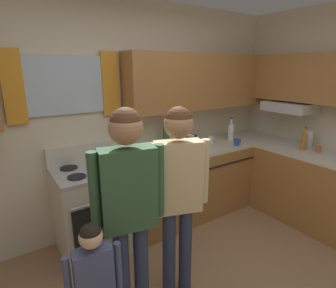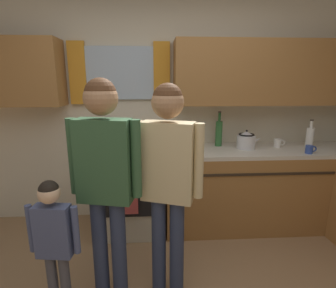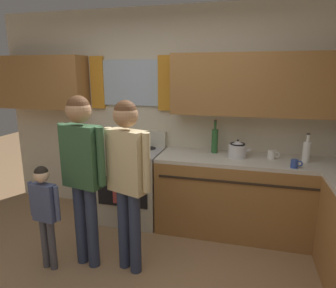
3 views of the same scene
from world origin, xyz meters
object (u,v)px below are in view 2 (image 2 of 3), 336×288
(adult_holding_child, at_px, (105,170))
(bottle_milk_white, at_px, (310,137))
(stove_oven, at_px, (131,188))
(small_child, at_px, (54,236))
(stovetop_kettle, at_px, (246,140))
(mug_ceramic_white, at_px, (278,143))
(mug_cobalt_blue, at_px, (310,149))
(adult_in_plaid, at_px, (168,170))
(bottle_wine_green, at_px, (219,133))

(adult_holding_child, bearing_deg, bottle_milk_white, 26.54)
(stove_oven, relative_size, small_child, 1.08)
(small_child, bearing_deg, stovetop_kettle, 35.38)
(stovetop_kettle, bearing_deg, stove_oven, -179.21)
(stove_oven, height_order, small_child, stove_oven)
(mug_ceramic_white, relative_size, adult_holding_child, 0.08)
(mug_ceramic_white, bearing_deg, small_child, -149.25)
(mug_cobalt_blue, xyz_separation_m, adult_in_plaid, (-1.49, -0.75, 0.07))
(stove_oven, bearing_deg, bottle_wine_green, 8.81)
(mug_cobalt_blue, distance_m, mug_ceramic_white, 0.34)
(bottle_wine_green, xyz_separation_m, mug_cobalt_blue, (0.84, -0.38, -0.11))
(adult_holding_child, relative_size, adult_in_plaid, 1.02)
(stove_oven, bearing_deg, adult_holding_child, -94.24)
(bottle_milk_white, bearing_deg, stove_oven, -179.40)
(bottle_milk_white, distance_m, mug_ceramic_white, 0.35)
(stovetop_kettle, height_order, adult_in_plaid, adult_in_plaid)
(stove_oven, distance_m, mug_cobalt_blue, 1.92)
(bottle_milk_white, bearing_deg, adult_holding_child, -153.46)
(bottle_wine_green, bearing_deg, stovetop_kettle, -26.81)
(small_child, bearing_deg, bottle_milk_white, 26.48)
(adult_in_plaid, bearing_deg, small_child, -166.12)
(adult_holding_child, bearing_deg, mug_ceramic_white, 31.57)
(mug_cobalt_blue, height_order, stovetop_kettle, stovetop_kettle)
(mug_ceramic_white, distance_m, small_child, 2.39)
(stove_oven, height_order, bottle_wine_green, bottle_wine_green)
(stove_oven, xyz_separation_m, stovetop_kettle, (1.27, 0.02, 0.53))
(bottle_wine_green, distance_m, adult_in_plaid, 1.31)
(stove_oven, relative_size, adult_holding_child, 0.67)
(bottle_milk_white, relative_size, mug_cobalt_blue, 2.73)
(stove_oven, height_order, adult_holding_child, adult_holding_child)
(bottle_wine_green, xyz_separation_m, stovetop_kettle, (0.27, -0.14, -0.06))
(mug_ceramic_white, bearing_deg, bottle_milk_white, -4.37)
(stove_oven, bearing_deg, adult_in_plaid, -70.15)
(mug_cobalt_blue, height_order, adult_holding_child, adult_holding_child)
(adult_in_plaid, relative_size, small_child, 1.57)
(mug_ceramic_white, height_order, adult_holding_child, adult_holding_child)
(bottle_milk_white, relative_size, small_child, 0.31)
(bottle_milk_white, distance_m, small_child, 2.69)
(mug_cobalt_blue, xyz_separation_m, mug_ceramic_white, (-0.20, 0.27, 0.00))
(bottle_milk_white, height_order, adult_holding_child, adult_holding_child)
(mug_cobalt_blue, xyz_separation_m, small_child, (-2.24, -0.94, -0.30))
(mug_ceramic_white, relative_size, stovetop_kettle, 0.46)
(bottle_wine_green, bearing_deg, adult_holding_child, -132.70)
(bottle_milk_white, distance_m, bottle_wine_green, 1.00)
(stove_oven, relative_size, bottle_wine_green, 2.79)
(bottle_wine_green, distance_m, mug_cobalt_blue, 0.93)
(stove_oven, distance_m, stovetop_kettle, 1.38)
(bottle_milk_white, xyz_separation_m, mug_cobalt_blue, (-0.14, -0.25, -0.08))
(mug_cobalt_blue, distance_m, adult_holding_child, 2.07)
(bottle_milk_white, bearing_deg, bottle_wine_green, 172.27)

